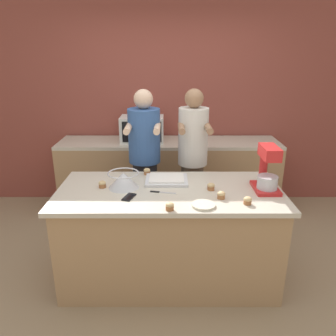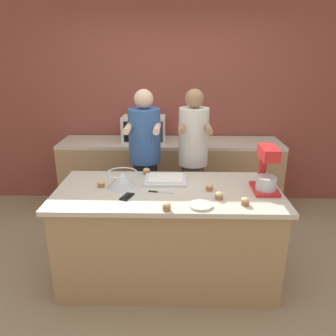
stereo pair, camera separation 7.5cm
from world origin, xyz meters
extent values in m
plane|color=#937A5B|center=(0.00, 0.00, 0.00)|extent=(16.00, 16.00, 0.00)
cube|color=brown|center=(0.00, 1.80, 1.35)|extent=(10.00, 0.06, 2.70)
cube|color=#A87F56|center=(0.00, 0.00, 0.42)|extent=(1.85, 0.84, 0.84)
cube|color=beige|center=(0.00, 0.00, 0.86)|extent=(1.93, 0.89, 0.04)
cube|color=#A87F56|center=(0.00, 1.45, 0.44)|extent=(2.80, 0.60, 0.89)
cube|color=beige|center=(0.00, 1.45, 0.91)|extent=(2.80, 0.60, 0.04)
cylinder|color=#232328|center=(-0.26, 0.73, 0.45)|extent=(0.26, 0.26, 0.89)
cylinder|color=#335693|center=(-0.26, 0.73, 1.17)|extent=(0.33, 0.33, 0.56)
sphere|color=#DBB293|center=(-0.26, 0.73, 1.55)|extent=(0.20, 0.20, 0.20)
cylinder|color=#DBB293|center=(-0.40, 0.56, 1.29)|extent=(0.06, 0.34, 0.06)
cylinder|color=#DBB293|center=(-0.12, 0.56, 1.29)|extent=(0.06, 0.34, 0.06)
cylinder|color=brown|center=(0.25, 0.73, 0.43)|extent=(0.24, 0.24, 0.87)
cylinder|color=silver|center=(0.25, 0.73, 1.16)|extent=(0.31, 0.31, 0.60)
sphere|color=#936B4C|center=(0.25, 0.73, 1.56)|extent=(0.19, 0.19, 0.19)
cylinder|color=#936B4C|center=(0.12, 0.56, 1.30)|extent=(0.06, 0.34, 0.06)
cylinder|color=#936B4C|center=(0.38, 0.56, 1.30)|extent=(0.06, 0.34, 0.06)
cube|color=red|center=(0.82, -0.01, 0.90)|extent=(0.20, 0.30, 0.03)
cylinder|color=red|center=(0.82, 0.11, 1.04)|extent=(0.07, 0.07, 0.26)
cube|color=red|center=(0.82, -0.02, 1.22)|extent=(0.13, 0.26, 0.10)
cylinder|color=#BCBCC1|center=(0.82, -0.04, 0.97)|extent=(0.17, 0.17, 0.11)
cone|color=#BCBCC1|center=(-0.40, 0.04, 0.95)|extent=(0.26, 0.26, 0.14)
torus|color=#BCBCC1|center=(-0.40, 0.04, 1.01)|extent=(0.27, 0.27, 0.01)
cube|color=silver|center=(-0.03, 0.19, 0.89)|extent=(0.38, 0.30, 0.02)
cube|color=white|center=(-0.03, 0.19, 0.91)|extent=(0.31, 0.24, 0.02)
cube|color=silver|center=(-0.34, 1.45, 1.09)|extent=(0.53, 0.34, 0.32)
cube|color=black|center=(-0.39, 1.28, 1.09)|extent=(0.36, 0.01, 0.25)
cube|color=#2D2D2D|center=(-0.15, 1.28, 1.09)|extent=(0.11, 0.01, 0.25)
cube|color=black|center=(-0.33, -0.17, 0.89)|extent=(0.11, 0.16, 0.01)
cube|color=black|center=(-0.33, -0.17, 0.89)|extent=(0.10, 0.14, 0.00)
cylinder|color=beige|center=(0.26, -0.32, 0.89)|extent=(0.18, 0.18, 0.02)
cube|color=#BCBCC1|center=(-0.02, -0.08, 0.88)|extent=(0.14, 0.04, 0.01)
cube|color=black|center=(-0.12, -0.06, 0.88)|extent=(0.08, 0.03, 0.01)
cylinder|color=#9E6038|center=(-0.59, 0.04, 0.90)|extent=(0.06, 0.06, 0.03)
ellipsoid|color=tan|center=(-0.59, 0.04, 0.92)|extent=(0.06, 0.06, 0.04)
cylinder|color=#9E6038|center=(0.60, -0.29, 0.90)|extent=(0.06, 0.06, 0.03)
ellipsoid|color=tan|center=(0.60, -0.29, 0.92)|extent=(0.06, 0.06, 0.04)
cylinder|color=#9E6038|center=(0.00, -0.39, 0.90)|extent=(0.06, 0.06, 0.03)
ellipsoid|color=tan|center=(0.00, -0.39, 0.92)|extent=(0.06, 0.06, 0.04)
cylinder|color=#9E6038|center=(0.41, -0.19, 0.90)|extent=(0.06, 0.06, 0.03)
ellipsoid|color=tan|center=(0.41, -0.19, 0.92)|extent=(0.06, 0.06, 0.04)
cylinder|color=#9E6038|center=(0.35, -0.01, 0.90)|extent=(0.06, 0.06, 0.03)
ellipsoid|color=tan|center=(0.35, -0.01, 0.92)|extent=(0.06, 0.06, 0.04)
cylinder|color=#9E6038|center=(-0.22, 0.37, 0.90)|extent=(0.06, 0.06, 0.03)
ellipsoid|color=tan|center=(-0.22, 0.37, 0.92)|extent=(0.06, 0.06, 0.04)
camera|label=1|loc=(-0.01, -2.59, 1.99)|focal=35.00mm
camera|label=2|loc=(0.06, -2.59, 1.99)|focal=35.00mm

